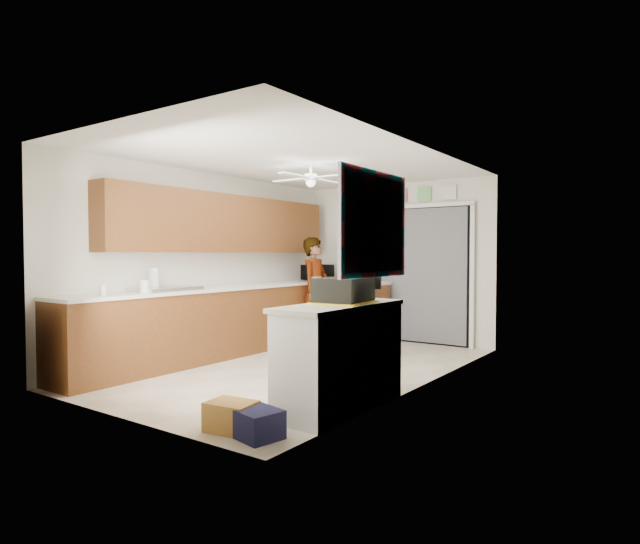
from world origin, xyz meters
The scene contains 40 objects.
floor centered at (0.00, 0.00, 0.00)m, with size 5.00×5.00×0.00m, color beige.
ceiling centered at (0.00, 0.00, 2.50)m, with size 5.00×5.00×0.00m, color white.
wall_back centered at (0.00, 2.50, 1.25)m, with size 3.20×3.20×0.00m, color white.
wall_front centered at (0.00, -2.50, 1.25)m, with size 3.20×3.20×0.00m, color white.
wall_left centered at (-1.60, 0.00, 1.25)m, with size 5.00×5.00×0.00m, color white.
wall_right centered at (1.60, 0.00, 1.25)m, with size 5.00×5.00×0.00m, color white.
left_base_cabinets centered at (-1.30, 0.00, 0.45)m, with size 0.60×4.80×0.90m, color brown.
left_countertop centered at (-1.29, 0.00, 0.92)m, with size 0.62×4.80×0.04m, color white.
upper_cabinets centered at (-1.44, 0.20, 1.80)m, with size 0.32×4.00×0.80m, color brown.
sink_basin centered at (-1.29, -1.00, 0.95)m, with size 0.50×0.76×0.06m, color silver.
faucet centered at (-1.48, -1.00, 1.05)m, with size 0.03×0.03×0.22m, color silver.
peninsula_base centered at (-0.50, 2.00, 0.45)m, with size 1.00×0.60×0.90m, color brown.
peninsula_top centered at (-0.50, 2.00, 0.92)m, with size 1.04×0.64×0.04m, color white.
back_opening_recess centered at (0.25, 2.47, 1.05)m, with size 2.00×0.06×2.10m, color black.
curtain_panel centered at (0.25, 2.43, 1.05)m, with size 1.90×0.03×2.05m, color slate.
door_trim_left centered at (-0.77, 2.44, 1.05)m, with size 0.06×0.04×2.10m, color white.
door_trim_right centered at (1.27, 2.44, 1.05)m, with size 0.06×0.04×2.10m, color white.
door_trim_head centered at (0.25, 2.44, 2.12)m, with size 2.10×0.04×0.06m, color white.
header_frame_0 centered at (-0.60, 2.47, 2.30)m, with size 0.22×0.02×0.22m, color #F6C052.
header_frame_1 centered at (-0.25, 2.47, 2.30)m, with size 0.22×0.02×0.22m, color #5297DC.
header_frame_2 centered at (0.10, 2.47, 2.30)m, with size 0.22×0.02×0.22m, color #B84567.
header_frame_3 centered at (0.50, 2.47, 2.30)m, with size 0.22×0.02×0.22m, color #77C16E.
header_frame_4 centered at (0.90, 2.47, 2.30)m, with size 0.22×0.02×0.22m, color silver.
route66_sign centered at (-0.95, 2.47, 2.30)m, with size 0.22×0.02×0.26m, color silver.
right_counter_base centered at (1.35, -1.20, 0.45)m, with size 0.50×1.40×0.90m, color white.
right_counter_top centered at (1.34, -1.20, 0.92)m, with size 0.54×1.44×0.04m, color white.
abstract_painting centered at (1.58, -1.00, 1.65)m, with size 0.03×1.15×0.95m, color #F95B77.
ceiling_fan centered at (0.00, 0.20, 2.32)m, with size 1.14×1.14×0.24m, color white.
microwave centered at (-1.24, 2.08, 1.07)m, with size 0.47×0.32×0.26m, color black.
jar_a centered at (-1.17, -1.39, 1.01)m, with size 0.11×0.11×0.15m, color silver.
jar_b centered at (-1.20, -1.89, 1.00)m, with size 0.08×0.08×0.11m, color silver.
paper_towel_roll centered at (-1.45, -1.04, 1.08)m, with size 0.13×0.13×0.27m, color white.
suitcase centered at (1.32, -1.10, 1.05)m, with size 0.40×0.53×0.23m, color black.
suitcase_rim centered at (1.32, -1.10, 0.94)m, with size 0.44×0.58×0.02m, color yellow.
suitcase_lid centered at (1.32, -0.81, 1.30)m, with size 0.42×0.03×0.50m, color black.
cardboard_box centered at (0.98, -2.20, 0.12)m, with size 0.37×0.28×0.23m, color gold.
navy_crate centered at (1.25, -2.20, 0.11)m, with size 0.35×0.29×0.22m, color #161738.
cabinet_door_panel centered at (0.49, 0.91, 0.28)m, with size 0.38×0.03×0.57m, color brown.
man centered at (-0.90, 1.55, 0.82)m, with size 0.60×0.39×1.64m, color white.
dog centered at (-0.13, 0.77, 0.21)m, with size 0.23×0.54×0.42m, color black.
Camera 1 is at (3.93, -5.17, 1.39)m, focal length 30.00 mm.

